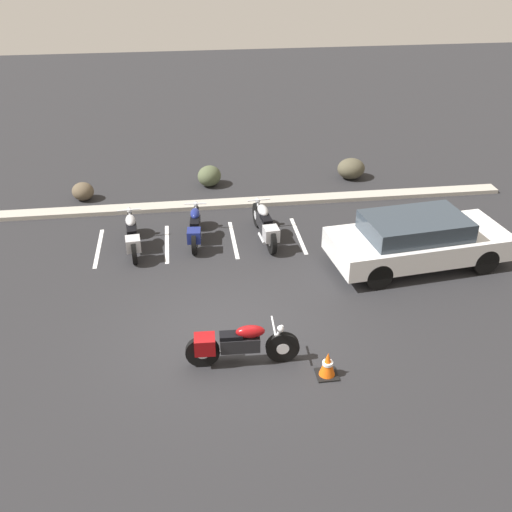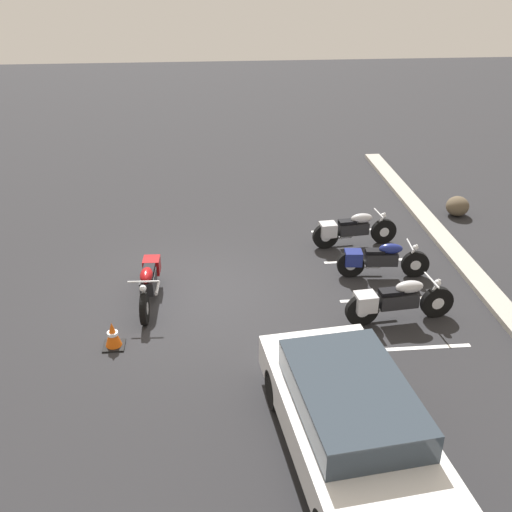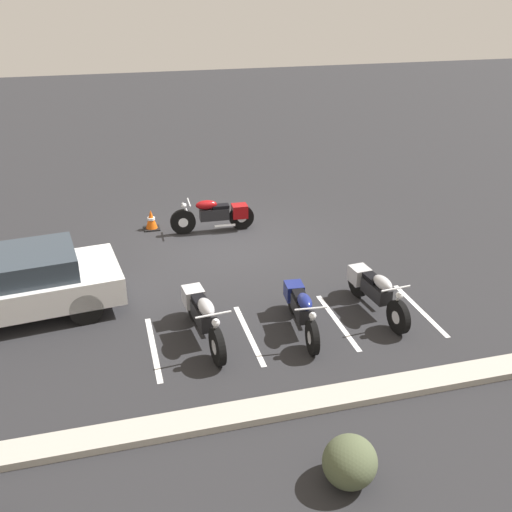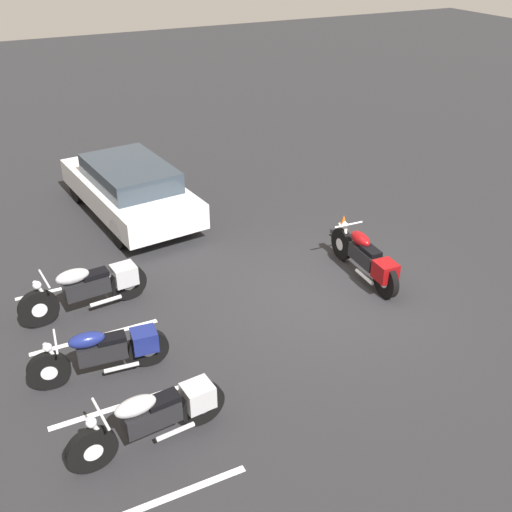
{
  "view_description": "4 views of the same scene",
  "coord_description": "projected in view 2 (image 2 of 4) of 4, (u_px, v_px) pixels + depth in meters",
  "views": [
    {
      "loc": [
        -0.7,
        -9.92,
        7.49
      ],
      "look_at": [
        0.83,
        1.5,
        0.93
      ],
      "focal_mm": 42.0,
      "sensor_mm": 36.0,
      "label": 1
    },
    {
      "loc": [
        11.15,
        0.28,
        6.62
      ],
      "look_at": [
        0.2,
        1.27,
        0.97
      ],
      "focal_mm": 42.0,
      "sensor_mm": 36.0,
      "label": 2
    },
    {
      "loc": [
        2.88,
        13.19,
        6.02
      ],
      "look_at": [
        -0.17,
        1.84,
        0.51
      ],
      "focal_mm": 42.0,
      "sensor_mm": 36.0,
      "label": 3
    },
    {
      "loc": [
        -7.69,
        5.19,
        6.01
      ],
      "look_at": [
        0.22,
        1.3,
        1.02
      ],
      "focal_mm": 42.0,
      "sensor_mm": 36.0,
      "label": 4
    }
  ],
  "objects": [
    {
      "name": "ground",
      "position": [
        196.0,
        294.0,
        12.88
      ],
      "size": [
        60.0,
        60.0,
        0.0
      ],
      "primitive_type": "plane",
      "color": "#262628"
    },
    {
      "name": "motorcycle_maroon_featured",
      "position": [
        149.0,
        281.0,
        12.48
      ],
      "size": [
        2.18,
        0.61,
        0.86
      ],
      "rotation": [
        0.0,
        0.0,
        -0.04
      ],
      "color": "black",
      "rests_on": "ground"
    },
    {
      "name": "parked_bike_0",
      "position": [
        351.0,
        229.0,
        14.78
      ],
      "size": [
        0.62,
        2.16,
        0.85
      ],
      "rotation": [
        0.0,
        0.0,
        1.67
      ],
      "color": "black",
      "rests_on": "ground"
    },
    {
      "name": "parked_bike_1",
      "position": [
        379.0,
        259.0,
        13.39
      ],
      "size": [
        0.58,
        2.08,
        0.82
      ],
      "rotation": [
        0.0,
        0.0,
        1.48
      ],
      "color": "black",
      "rests_on": "ground"
    },
    {
      "name": "parked_bike_2",
      "position": [
        395.0,
        301.0,
        11.75
      ],
      "size": [
        0.65,
        2.24,
        0.88
      ],
      "rotation": [
        0.0,
        0.0,
        1.67
      ],
      "color": "black",
      "rests_on": "ground"
    },
    {
      "name": "car_white",
      "position": [
        352.0,
        422.0,
        8.44
      ],
      "size": [
        4.48,
        2.28,
        1.29
      ],
      "rotation": [
        0.0,
        0.0,
        0.12
      ],
      "color": "black",
      "rests_on": "ground"
    },
    {
      "name": "concrete_curb",
      "position": [
        477.0,
        279.0,
        13.35
      ],
      "size": [
        18.0,
        0.5,
        0.12
      ],
      "primitive_type": "cube",
      "color": "#A8A399",
      "rests_on": "ground"
    },
    {
      "name": "landscape_rock_2",
      "position": [
        457.0,
        206.0,
        16.58
      ],
      "size": [
        0.88,
        0.86,
        0.54
      ],
      "primitive_type": "ellipsoid",
      "rotation": [
        0.0,
        0.0,
        1.07
      ],
      "color": "brown",
      "rests_on": "ground"
    },
    {
      "name": "traffic_cone",
      "position": [
        113.0,
        335.0,
        11.09
      ],
      "size": [
        0.4,
        0.4,
        0.52
      ],
      "color": "black",
      "rests_on": "ground"
    },
    {
      "name": "stall_line_0",
      "position": [
        351.0,
        230.0,
        15.82
      ],
      "size": [
        0.1,
        2.1,
        0.0
      ],
      "primitive_type": "cube",
      "color": "white",
      "rests_on": "ground"
    },
    {
      "name": "stall_line_1",
      "position": [
        368.0,
        261.0,
        14.26
      ],
      "size": [
        0.1,
        2.1,
        0.0
      ],
      "primitive_type": "cube",
      "color": "white",
      "rests_on": "ground"
    },
    {
      "name": "stall_line_2",
      "position": [
        389.0,
        299.0,
        12.7
      ],
      "size": [
        0.1,
        2.1,
        0.0
      ],
      "primitive_type": "cube",
      "color": "white",
      "rests_on": "ground"
    },
    {
      "name": "stall_line_3",
      "position": [
        416.0,
        348.0,
        11.14
      ],
      "size": [
        0.1,
        2.1,
        0.0
      ],
      "primitive_type": "cube",
      "color": "white",
      "rests_on": "ground"
    }
  ]
}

